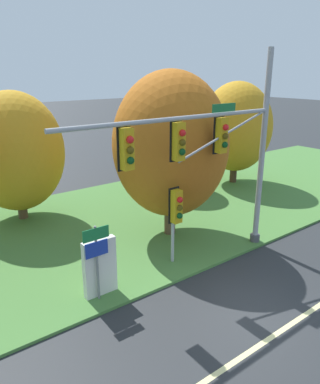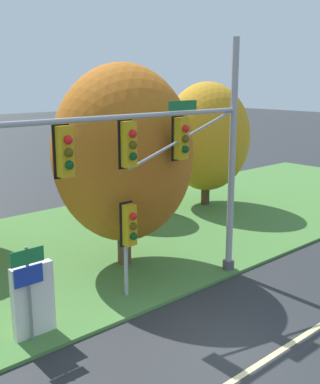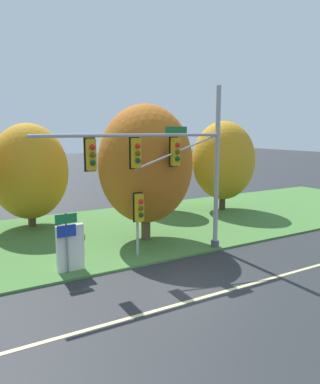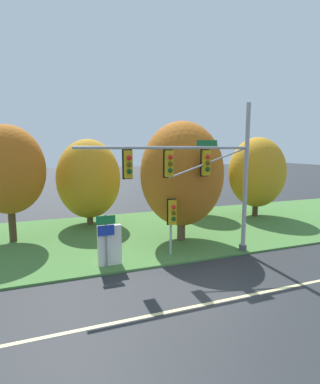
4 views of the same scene
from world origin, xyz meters
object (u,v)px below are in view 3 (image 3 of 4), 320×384
Objects in this scene: tree_behind_signpost at (145,164)px; info_kiosk at (70,248)px; pedestrian_signal_near_kerb at (139,211)px; tree_left_of_mast at (29,172)px; tree_mid_verge at (158,163)px; tree_tall_centre at (223,161)px; route_sign_post at (67,233)px; traffic_signal_mast at (170,160)px.

tree_behind_signpost is 6.07m from info_kiosk.
pedestrian_signal_near_kerb is 3.29m from tree_behind_signpost.
tree_left_of_mast is 8.69m from tree_mid_verge.
tree_left_of_mast is at bearing -179.59° from tree_mid_verge.
tree_mid_verge is (5.67, 8.05, 1.31)m from pedestrian_signal_near_kerb.
info_kiosk is at bearing -178.38° from pedestrian_signal_near_kerb.
tree_tall_centre reaches higher than pedestrian_signal_near_kerb.
route_sign_post is at bearing -154.49° from tree_tall_centre.
route_sign_post is (-3.38, -0.31, -0.44)m from pedestrian_signal_near_kerb.
pedestrian_signal_near_kerb is 0.48× the size of tree_left_of_mast.
tree_behind_signpost is at bearing -125.41° from tree_mid_verge.
tree_mid_verge is at bearing 42.73° from route_sign_post.
pedestrian_signal_near_kerb is 0.42× the size of tree_behind_signpost.
traffic_signal_mast is at bearing -142.54° from tree_tall_centre.
tree_mid_verge is 4.62m from tree_tall_centre.
traffic_signal_mast reaches higher than route_sign_post.
tree_mid_verge reaches higher than info_kiosk.
traffic_signal_mast is 5.60m from info_kiosk.
traffic_signal_mast is at bearing -96.44° from tree_behind_signpost.
tree_tall_centre is at bearing 24.34° from tree_behind_signpost.
route_sign_post is 0.77m from info_kiosk.
route_sign_post is at bearing -130.70° from info_kiosk.
traffic_signal_mast is 1.40× the size of tree_tall_centre.
pedestrian_signal_near_kerb is 8.62m from tree_left_of_mast.
traffic_signal_mast is 5.34m from route_sign_post.
tree_behind_signpost is (0.32, 2.84, -0.42)m from traffic_signal_mast.
tree_tall_centre is at bearing -8.90° from tree_left_of_mast.
traffic_signal_mast is 1.45× the size of tree_left_of_mast.
traffic_signal_mast is at bearing -3.53° from route_sign_post.
tree_tall_centre is at bearing 31.38° from pedestrian_signal_near_kerb.
traffic_signal_mast is 1.27× the size of tree_behind_signpost.
tree_left_of_mast is at bearing 116.32° from traffic_signal_mast.
pedestrian_signal_near_kerb is at bearing 1.62° from info_kiosk.
tree_left_of_mast reaches higher than route_sign_post.
tree_tall_centre is (13.18, 6.29, 1.86)m from route_sign_post.
tree_behind_signpost is 3.66× the size of info_kiosk.
traffic_signal_mast is 4.63× the size of info_kiosk.
tree_behind_signpost reaches higher than pedestrian_signal_near_kerb.
tree_tall_centre reaches higher than tree_mid_verge.
tree_tall_centre is (8.58, 6.57, -0.84)m from traffic_signal_mast.
traffic_signal_mast is at bearing -117.23° from tree_mid_verge.
tree_mid_verge is at bearing 54.59° from tree_behind_signpost.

